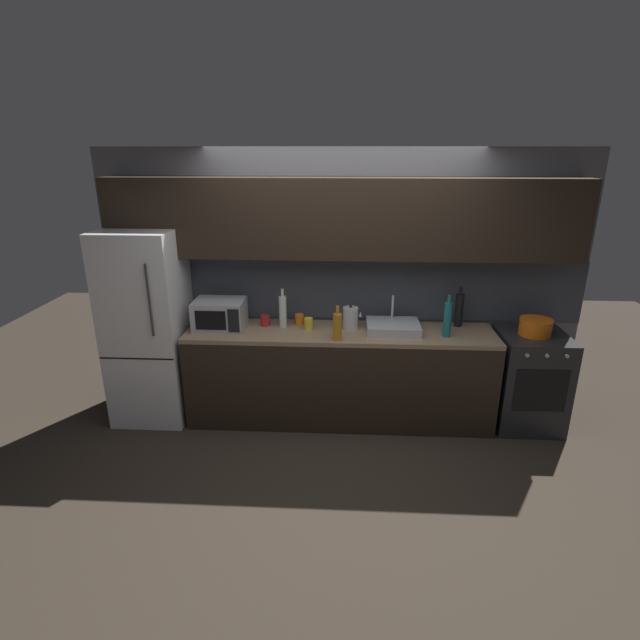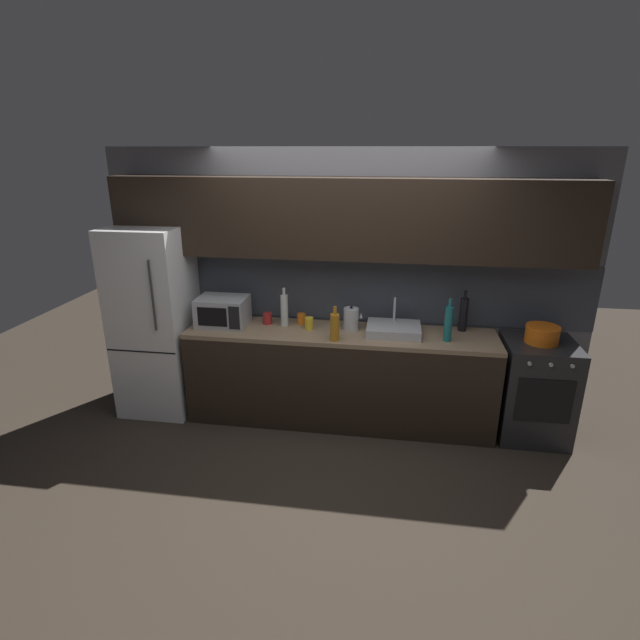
{
  "view_description": "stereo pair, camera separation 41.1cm",
  "coord_description": "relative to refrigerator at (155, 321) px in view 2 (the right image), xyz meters",
  "views": [
    {
      "loc": [
        0.04,
        -3.32,
        2.49
      ],
      "look_at": [
        -0.19,
        0.9,
        1.0
      ],
      "focal_mm": 27.61,
      "sensor_mm": 36.0,
      "label": 1
    },
    {
      "loc": [
        0.45,
        -3.28,
        2.49
      ],
      "look_at": [
        -0.19,
        0.9,
        1.0
      ],
      "focal_mm": 27.61,
      "sensor_mm": 36.0,
      "label": 2
    }
  ],
  "objects": [
    {
      "name": "counter_run",
      "position": [
        1.79,
        0.0,
        -0.46
      ],
      "size": [
        2.83,
        0.6,
        0.9
      ],
      "color": "black",
      "rests_on": "ground"
    },
    {
      "name": "refrigerator",
      "position": [
        0.0,
        0.0,
        0.0
      ],
      "size": [
        0.68,
        0.69,
        1.82
      ],
      "color": "white",
      "rests_on": "ground"
    },
    {
      "name": "mug_red",
      "position": [
        1.08,
        0.11,
        0.04
      ],
      "size": [
        0.09,
        0.09,
        0.1
      ],
      "primitive_type": "cylinder",
      "color": "#A82323",
      "rests_on": "counter_run"
    },
    {
      "name": "mug_yellow",
      "position": [
        1.5,
        0.03,
        0.05
      ],
      "size": [
        0.08,
        0.08,
        0.11
      ],
      "primitive_type": "cylinder",
      "color": "gold",
      "rests_on": "counter_run"
    },
    {
      "name": "wine_bottle_clear",
      "position": [
        1.26,
        0.09,
        0.15
      ],
      "size": [
        0.07,
        0.07,
        0.37
      ],
      "color": "silver",
      "rests_on": "counter_run"
    },
    {
      "name": "cooking_pot",
      "position": [
        3.54,
        0.0,
        0.07
      ],
      "size": [
        0.28,
        0.28,
        0.15
      ],
      "color": "orange",
      "rests_on": "oven_range"
    },
    {
      "name": "ground_plane",
      "position": [
        1.79,
        -0.9,
        -0.91
      ],
      "size": [
        10.0,
        10.0,
        0.0
      ],
      "primitive_type": "plane",
      "color": "#2D261E"
    },
    {
      "name": "kettle",
      "position": [
        1.89,
        0.07,
        0.09
      ],
      "size": [
        0.18,
        0.14,
        0.23
      ],
      "color": "#B7BABF",
      "rests_on": "counter_run"
    },
    {
      "name": "mug_orange",
      "position": [
        1.4,
        0.16,
        0.04
      ],
      "size": [
        0.08,
        0.08,
        0.1
      ],
      "primitive_type": "cylinder",
      "color": "orange",
      "rests_on": "counter_run"
    },
    {
      "name": "sink_basin",
      "position": [
        2.28,
        0.03,
        0.03
      ],
      "size": [
        0.48,
        0.38,
        0.3
      ],
      "color": "#ADAFB5",
      "rests_on": "counter_run"
    },
    {
      "name": "back_wall",
      "position": [
        1.79,
        0.3,
        0.64
      ],
      "size": [
        4.57,
        0.44,
        2.5
      ],
      "color": "slate",
      "rests_on": "ground"
    },
    {
      "name": "wine_bottle_teal",
      "position": [
        2.74,
        -0.08,
        0.15
      ],
      "size": [
        0.07,
        0.07,
        0.38
      ],
      "color": "#19666B",
      "rests_on": "counter_run"
    },
    {
      "name": "wine_bottle_amber",
      "position": [
        1.77,
        -0.22,
        0.12
      ],
      "size": [
        0.08,
        0.08,
        0.31
      ],
      "color": "#B27019",
      "rests_on": "counter_run"
    },
    {
      "name": "oven_range",
      "position": [
        3.55,
        -0.0,
        -0.46
      ],
      "size": [
        0.6,
        0.62,
        0.9
      ],
      "color": "#232326",
      "rests_on": "ground"
    },
    {
      "name": "microwave",
      "position": [
        0.68,
        0.02,
        0.13
      ],
      "size": [
        0.46,
        0.35,
        0.27
      ],
      "color": "#A8AAAF",
      "rests_on": "counter_run"
    },
    {
      "name": "wine_bottle_dark",
      "position": [
        2.9,
        0.2,
        0.15
      ],
      "size": [
        0.08,
        0.08,
        0.38
      ],
      "color": "black",
      "rests_on": "counter_run"
    }
  ]
}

